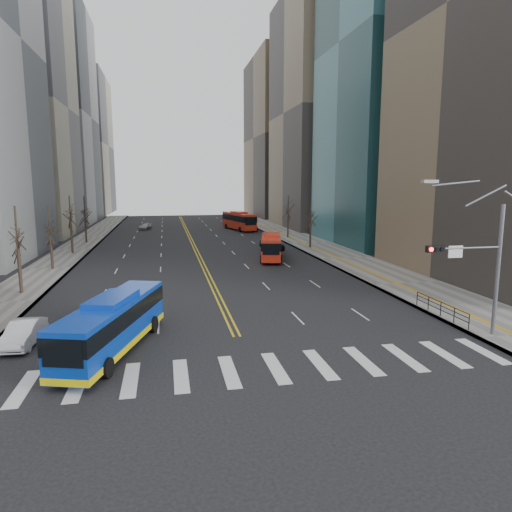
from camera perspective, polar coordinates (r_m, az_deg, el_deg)
ground at (r=23.48m, az=-0.42°, el=-14.01°), size 220.00×220.00×0.00m
sidewalk_right at (r=70.22m, az=6.68°, el=1.63°), size 7.00×130.00×0.15m
sidewalk_left at (r=67.97m, az=-21.74°, el=0.78°), size 5.00×130.00×0.15m
crosswalk at (r=23.47m, az=-0.42°, el=-14.00°), size 26.70×4.00×0.01m
centerline at (r=76.86m, az=-8.20°, el=2.20°), size 0.55×100.00×0.01m
office_towers at (r=90.98m, az=-8.98°, el=18.37°), size 83.00×134.00×58.00m
signal_mast at (r=29.58m, az=25.94°, el=-0.28°), size 5.37×0.37×9.39m
pedestrian_railing at (r=33.88m, az=22.10°, el=-5.90°), size 0.06×6.06×1.02m
street_trees at (r=56.00m, az=-14.50°, el=4.42°), size 35.20×47.20×7.60m
blue_bus at (r=26.48m, az=-17.43°, el=-7.94°), size 5.34×10.84×3.13m
red_bus_near at (r=55.40m, az=1.91°, el=1.41°), size 4.45×9.98×3.12m
red_bus_far at (r=89.35m, az=-2.14°, el=4.55°), size 5.16×11.77×3.63m
car_white at (r=29.65m, az=-27.05°, el=-8.60°), size 1.75×4.35×1.40m
car_dark_mid at (r=63.43m, az=2.01°, el=1.51°), size 3.22×4.88×1.55m
car_silver at (r=92.63m, az=-13.67°, el=3.57°), size 2.81×4.34×1.17m
car_dark_far at (r=88.48m, az=-0.77°, el=3.62°), size 2.98×5.02×1.31m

